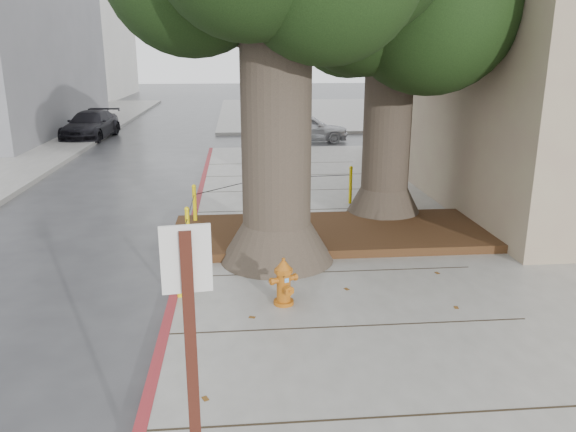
# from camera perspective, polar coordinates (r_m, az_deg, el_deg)

# --- Properties ---
(ground) EXTENTS (140.00, 140.00, 0.00)m
(ground) POSITION_cam_1_polar(r_m,az_deg,el_deg) (7.84, 2.57, -12.26)
(ground) COLOR #28282B
(ground) RESTS_ON ground
(sidewalk_far) EXTENTS (16.00, 20.00, 0.15)m
(sidewalk_far) POSITION_cam_1_polar(r_m,az_deg,el_deg) (37.66, 5.57, 10.47)
(sidewalk_far) COLOR slate
(sidewalk_far) RESTS_ON ground
(curb_red) EXTENTS (0.14, 26.00, 0.16)m
(curb_red) POSITION_cam_1_polar(r_m,az_deg,el_deg) (10.07, -10.77, -5.43)
(curb_red) COLOR maroon
(curb_red) RESTS_ON ground
(planter_bed) EXTENTS (6.40, 2.60, 0.16)m
(planter_bed) POSITION_cam_1_polar(r_m,az_deg,el_deg) (11.44, 4.45, -1.72)
(planter_bed) COLOR black
(planter_bed) RESTS_ON sidewalk_main
(building_far_white) EXTENTS (12.00, 18.00, 15.00)m
(building_far_white) POSITION_cam_1_polar(r_m,az_deg,el_deg) (54.39, -23.67, 18.82)
(building_far_white) COLOR silver
(building_far_white) RESTS_ON ground
(building_side_white) EXTENTS (10.00, 10.00, 9.00)m
(building_side_white) POSITION_cam_1_polar(r_m,az_deg,el_deg) (36.97, 23.07, 16.09)
(building_side_white) COLOR silver
(building_side_white) RESTS_ON ground
(building_side_grey) EXTENTS (12.00, 14.00, 12.00)m
(building_side_grey) POSITION_cam_1_polar(r_m,az_deg,el_deg) (45.17, 26.67, 17.38)
(building_side_grey) COLOR slate
(building_side_grey) RESTS_ON ground
(bollard_ring) EXTENTS (3.79, 5.39, 0.95)m
(bollard_ring) POSITION_cam_1_polar(r_m,az_deg,el_deg) (11.62, -4.52, 0.79)
(bollard_ring) COLOR yellow
(bollard_ring) RESTS_ON sidewalk_main
(fire_hydrant) EXTENTS (0.39, 0.39, 0.72)m
(fire_hydrant) POSITION_cam_1_polar(r_m,az_deg,el_deg) (8.30, -0.44, -6.72)
(fire_hydrant) COLOR #AF5A12
(fire_hydrant) RESTS_ON sidewalk_main
(signpost) EXTENTS (0.27, 0.07, 2.72)m
(signpost) POSITION_cam_1_polar(r_m,az_deg,el_deg) (3.48, -9.45, -19.83)
(signpost) COLOR #471911
(signpost) RESTS_ON sidewalk_main
(car_silver) EXTENTS (3.63, 1.71, 1.20)m
(car_silver) POSITION_cam_1_polar(r_m,az_deg,el_deg) (24.97, 2.01, 8.91)
(car_silver) COLOR #B0B1B6
(car_silver) RESTS_ON ground
(car_red) EXTENTS (3.84, 1.73, 1.22)m
(car_red) POSITION_cam_1_polar(r_m,az_deg,el_deg) (27.64, 15.19, 9.09)
(car_red) COLOR maroon
(car_red) RESTS_ON ground
(car_dark) EXTENTS (2.16, 4.45, 1.25)m
(car_dark) POSITION_cam_1_polar(r_m,az_deg,el_deg) (27.40, -19.40, 8.71)
(car_dark) COLOR black
(car_dark) RESTS_ON ground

